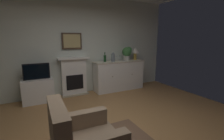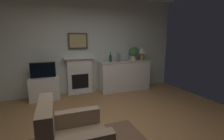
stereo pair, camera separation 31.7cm
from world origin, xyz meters
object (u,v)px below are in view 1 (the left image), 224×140
at_px(vase_decorative, 113,57).
at_px(tv_set, 36,71).
at_px(potted_plant_small, 127,52).
at_px(fireplace_unit, 74,76).
at_px(table_lamp, 135,51).
at_px(wine_glass_left, 117,57).
at_px(sideboard_cabinet, 119,75).
at_px(wine_glass_right, 124,57).
at_px(tv_cabinet, 38,91).
at_px(wine_bottle, 105,58).
at_px(wine_glass_center, 120,57).
at_px(framed_picture, 72,41).

bearing_deg(vase_decorative, tv_set, 178.88).
distance_m(tv_set, potted_plant_small, 2.72).
bearing_deg(vase_decorative, fireplace_unit, 168.89).
height_order(table_lamp, wine_glass_left, table_lamp).
distance_m(sideboard_cabinet, potted_plant_small, 0.79).
xyz_separation_m(wine_glass_right, tv_cabinet, (-2.51, 0.07, -0.75)).
distance_m(wine_bottle, wine_glass_center, 0.51).
distance_m(wine_bottle, tv_cabinet, 2.03).
height_order(sideboard_cabinet, wine_glass_right, wine_glass_right).
bearing_deg(sideboard_cabinet, tv_set, -179.80).
distance_m(table_lamp, tv_cabinet, 3.11).
distance_m(wine_glass_left, potted_plant_small, 0.43).
xyz_separation_m(sideboard_cabinet, vase_decorative, (-0.24, -0.05, 0.60)).
bearing_deg(sideboard_cabinet, framed_picture, 170.94).
bearing_deg(fireplace_unit, wine_bottle, -9.58).
height_order(sideboard_cabinet, tv_set, tv_set).
bearing_deg(table_lamp, vase_decorative, -176.60).
xyz_separation_m(wine_glass_center, potted_plant_small, (0.30, 0.05, 0.13)).
height_order(tv_cabinet, tv_set, tv_set).
relative_size(wine_glass_right, tv_set, 0.27).
bearing_deg(wine_glass_left, wine_bottle, 176.51).
bearing_deg(vase_decorative, sideboard_cabinet, 11.84).
relative_size(sideboard_cabinet, tv_cabinet, 2.16).
relative_size(wine_glass_left, wine_glass_right, 1.00).
xyz_separation_m(wine_glass_left, vase_decorative, (-0.16, -0.05, 0.02)).
height_order(table_lamp, wine_glass_center, table_lamp).
xyz_separation_m(framed_picture, tv_cabinet, (-0.97, -0.21, -1.25)).
bearing_deg(wine_bottle, potted_plant_small, 1.64).
xyz_separation_m(fireplace_unit, potted_plant_small, (1.72, -0.13, 0.64)).
height_order(wine_glass_left, tv_cabinet, wine_glass_left).
height_order(framed_picture, wine_glass_left, framed_picture).
xyz_separation_m(wine_bottle, vase_decorative, (0.24, -0.07, 0.03)).
bearing_deg(wine_glass_right, fireplace_unit, 171.54).
xyz_separation_m(wine_bottle, tv_set, (-1.89, -0.03, -0.23)).
distance_m(fireplace_unit, potted_plant_small, 1.84).
xyz_separation_m(vase_decorative, tv_cabinet, (-2.13, 0.06, -0.76)).
xyz_separation_m(sideboard_cabinet, potted_plant_small, (0.33, 0.05, 0.72)).
distance_m(fireplace_unit, wine_glass_left, 1.42).
height_order(fireplace_unit, framed_picture, framed_picture).
bearing_deg(tv_cabinet, potted_plant_small, 0.64).
relative_size(wine_bottle, tv_cabinet, 0.39).
bearing_deg(wine_glass_center, tv_set, -179.83).
distance_m(vase_decorative, potted_plant_small, 0.59).
distance_m(framed_picture, tv_cabinet, 1.60).
relative_size(tv_cabinet, potted_plant_small, 1.74).
bearing_deg(fireplace_unit, potted_plant_small, -4.38).
xyz_separation_m(framed_picture, potted_plant_small, (1.72, -0.18, -0.36)).
bearing_deg(wine_glass_center, vase_decorative, -169.68).
bearing_deg(tv_cabinet, wine_bottle, 0.22).
height_order(wine_bottle, wine_glass_center, wine_bottle).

